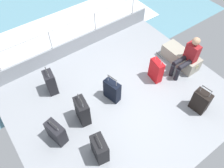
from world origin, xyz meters
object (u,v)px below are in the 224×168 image
Objects in this scene: cargo_crate_0 at (174,52)px; cargo_crate_1 at (189,63)px; passenger_seated at (188,56)px; suitcase_5 at (156,70)px; suitcase_0 at (112,90)px; suitcase_2 at (56,132)px; suitcase_1 at (51,82)px; suitcase_3 at (82,111)px; suitcase_6 at (200,101)px; suitcase_4 at (100,149)px.

cargo_crate_1 is (0.55, 0.00, 0.01)m from cargo_crate_0.
passenger_seated is 0.88m from suitcase_5.
suitcase_0 is 1.20× the size of suitcase_2.
passenger_seated is (0.55, -0.18, 0.39)m from cargo_crate_0.
suitcase_1 is 2.66m from suitcase_5.
cargo_crate_0 is 0.55m from cargo_crate_1.
suitcase_3 reaches higher than suitcase_0.
suitcase_6 is at bearing 67.59° from suitcase_2.
suitcase_0 is 0.98× the size of suitcase_6.
suitcase_1 reaches higher than cargo_crate_1.
suitcase_5 is (1.22, 2.37, -0.01)m from suitcase_1.
suitcase_5 reaches higher than suitcase_4.
cargo_crate_1 is at bearing 0.10° from cargo_crate_0.
suitcase_1 is (-1.48, -3.35, 0.12)m from cargo_crate_1.
suitcase_1 is at bearing 158.48° from suitcase_2.
suitcase_4 reaches higher than cargo_crate_1.
suitcase_1 is at bearing -134.64° from suitcase_6.
passenger_seated is (0.00, -0.18, 0.38)m from cargo_crate_1.
suitcase_5 is at bearing 88.78° from suitcase_3.
cargo_crate_0 is 0.59× the size of passenger_seated.
cargo_crate_1 reaches higher than cargo_crate_0.
suitcase_1 is at bearing -105.59° from cargo_crate_0.
cargo_crate_0 is 3.16m from suitcase_3.
cargo_crate_0 is 3.52m from suitcase_4.
suitcase_3 reaches higher than suitcase_4.
suitcase_4 is (2.10, 0.03, -0.02)m from suitcase_1.
suitcase_0 reaches higher than suitcase_4.
suitcase_1 is 3.58m from suitcase_6.
suitcase_3 reaches higher than cargo_crate_0.
suitcase_6 is at bearing 45.15° from suitcase_0.
cargo_crate_1 is 0.69× the size of suitcase_1.
suitcase_2 is 0.81× the size of suitcase_6.
suitcase_3 is at bearing -119.85° from suitcase_6.
suitcase_0 is (0.13, -2.26, 0.10)m from cargo_crate_0.
cargo_crate_1 is 3.17m from suitcase_3.
cargo_crate_0 is 0.79× the size of suitcase_3.
suitcase_0 is 0.94× the size of suitcase_3.
suitcase_3 reaches higher than suitcase_6.
suitcase_1 is (-1.48, -3.17, -0.26)m from passenger_seated.
suitcase_5 is (0.05, 2.17, -0.03)m from suitcase_3.
suitcase_0 reaches higher than cargo_crate_0.
suitcase_4 is at bearing -70.63° from cargo_crate_0.
suitcase_3 is 0.95m from suitcase_4.
passenger_seated reaches higher than suitcase_2.
suitcase_4 is (0.62, -3.32, 0.10)m from cargo_crate_1.
cargo_crate_0 is 2.27m from suitcase_0.
suitcase_3 reaches higher than suitcase_2.
suitcase_2 is 0.71m from suitcase_3.
suitcase_5 is at bearing 90.90° from suitcase_2.
cargo_crate_1 is 0.65× the size of suitcase_3.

